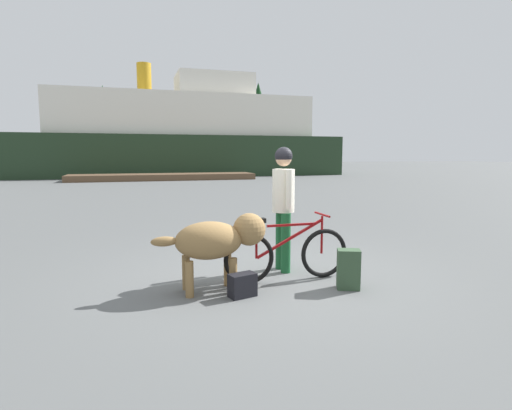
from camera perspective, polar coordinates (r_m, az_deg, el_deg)
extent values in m
plane|color=#595B5B|center=(5.83, 1.83, -9.85)|extent=(160.00, 160.00, 0.00)
torus|color=black|center=(5.78, 9.41, -6.60)|extent=(0.68, 0.06, 0.68)
torus|color=black|center=(5.40, -0.97, -7.48)|extent=(0.68, 0.06, 0.68)
cube|color=maroon|center=(5.50, 4.93, -2.76)|extent=(0.69, 0.03, 0.03)
cube|color=maroon|center=(5.53, 4.72, -4.66)|extent=(0.93, 0.03, 0.49)
cylinder|color=maroon|center=(5.38, 0.05, -5.23)|extent=(0.03, 0.03, 0.42)
cylinder|color=maroon|center=(5.71, 9.10, -4.09)|extent=(0.03, 0.03, 0.52)
cube|color=black|center=(5.32, 0.05, -2.18)|extent=(0.24, 0.10, 0.06)
cylinder|color=maroon|center=(5.66, 9.16, -1.31)|extent=(0.03, 0.44, 0.03)
cube|color=slate|center=(5.33, -1.18, -4.37)|extent=(0.36, 0.14, 0.02)
cylinder|color=#19592D|center=(6.12, 3.39, -4.84)|extent=(0.14, 0.14, 0.87)
cylinder|color=#19592D|center=(5.92, 4.14, -5.26)|extent=(0.14, 0.14, 0.87)
cylinder|color=silver|center=(5.91, 3.81, 2.00)|extent=(0.32, 0.32, 0.61)
cylinder|color=silver|center=(6.11, 3.08, 2.51)|extent=(0.09, 0.09, 0.54)
cylinder|color=silver|center=(5.70, 4.60, 2.18)|extent=(0.09, 0.09, 0.54)
sphere|color=tan|center=(5.89, 3.85, 6.51)|extent=(0.24, 0.24, 0.24)
sphere|color=black|center=(5.89, 3.85, 6.81)|extent=(0.25, 0.25, 0.25)
ellipsoid|color=olive|center=(5.10, -6.54, -4.89)|extent=(0.83, 0.55, 0.47)
sphere|color=olive|center=(5.19, -0.93, -3.39)|extent=(0.41, 0.41, 0.41)
ellipsoid|color=olive|center=(5.03, -12.60, -4.96)|extent=(0.32, 0.12, 0.12)
cylinder|color=olive|center=(5.40, -3.96, -8.83)|extent=(0.10, 0.10, 0.44)
cylinder|color=olive|center=(5.12, -3.18, -9.73)|extent=(0.10, 0.10, 0.44)
cylinder|color=olive|center=(5.31, -9.65, -9.19)|extent=(0.10, 0.10, 0.44)
cylinder|color=olive|center=(5.02, -9.20, -10.13)|extent=(0.10, 0.10, 0.44)
cube|color=#334C33|center=(5.38, 12.69, -8.68)|extent=(0.34, 0.29, 0.50)
cube|color=black|center=(5.00, -1.90, -11.04)|extent=(0.36, 0.26, 0.28)
cube|color=brown|center=(28.18, -12.69, 3.82)|extent=(12.04, 2.61, 0.40)
cube|color=#1E331E|center=(34.46, -9.89, 6.72)|extent=(25.00, 7.20, 3.13)
cube|color=silver|center=(34.59, -10.00, 11.97)|extent=(20.00, 6.05, 3.20)
cube|color=silver|center=(35.30, -5.90, 16.03)|extent=(6.00, 4.32, 1.80)
cylinder|color=#BF8C19|center=(34.71, -15.24, 16.48)|extent=(1.10, 1.10, 2.40)
ellipsoid|color=navy|center=(38.39, 4.01, 5.16)|extent=(7.22, 2.02, 0.90)
cylinder|color=#B2B2B7|center=(38.44, 4.05, 10.35)|extent=(0.14, 0.14, 6.06)
cylinder|color=#B2B2B7|center=(38.00, 2.49, 7.64)|extent=(3.25, 0.10, 0.10)
cylinder|color=#4C331E|center=(50.67, -20.13, 6.50)|extent=(0.37, 0.37, 3.19)
cone|color=#19471E|center=(50.88, -20.36, 11.81)|extent=(3.45, 3.45, 6.25)
cylinder|color=#4C331E|center=(51.16, 0.31, 6.94)|extent=(0.33, 0.33, 3.22)
cone|color=#143819|center=(51.41, 0.31, 12.71)|extent=(4.11, 4.11, 7.13)
cylinder|color=#4C331E|center=(54.93, -11.97, 6.84)|extent=(0.48, 0.48, 3.31)
cone|color=#143819|center=(55.14, -12.10, 11.92)|extent=(3.95, 3.95, 6.47)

